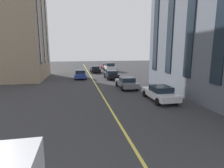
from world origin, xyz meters
TOP-DOWN VIEW (x-y plane):
  - lane_centre_line at (20.00, 0.00)m, footprint 80.00×0.16m
  - car_blue_oncoming at (28.29, 1.89)m, footprint 3.90×1.89m
  - car_white_parked_a at (38.11, -4.90)m, footprint 4.70×2.14m
  - car_red_trailing at (43.61, -4.90)m, footprint 4.40×1.95m
  - car_black_parked_b at (27.18, -3.09)m, footprint 4.40×1.95m
  - car_grey_mid at (19.42, -3.42)m, footprint 4.40×1.95m
  - car_white_far at (13.59, -4.90)m, footprint 4.40×1.95m
  - car_black_near at (36.14, -1.40)m, footprint 4.40×1.95m
  - building_left_near at (30.26, 12.84)m, footprint 10.88×10.80m

SIDE VIEW (x-z plane):
  - lane_centre_line at x=20.00m, z-range 0.00..0.01m
  - car_blue_oncoming at x=28.29m, z-range 0.00..1.40m
  - car_red_trailing at x=43.61m, z-range 0.02..1.39m
  - car_black_parked_b at x=27.18m, z-range 0.02..1.39m
  - car_grey_mid at x=19.42m, z-range 0.02..1.39m
  - car_white_far at x=13.59m, z-range 0.02..1.39m
  - car_black_near at x=36.14m, z-range 0.02..1.39m
  - car_white_parked_a at x=38.11m, z-range 0.03..1.91m
  - building_left_near at x=30.26m, z-range 0.00..18.44m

